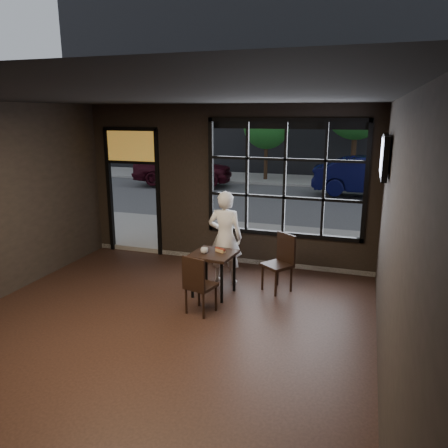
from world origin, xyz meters
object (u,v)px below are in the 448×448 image
(cafe_table, at_px, (214,274))
(chair_near, at_px, (201,284))
(man, at_px, (225,237))
(navy_car, at_px, (372,176))

(cafe_table, relative_size, chair_near, 0.80)
(cafe_table, relative_size, man, 0.44)
(chair_near, relative_size, man, 0.56)
(cafe_table, height_order, chair_near, chair_near)
(cafe_table, xyz_separation_m, chair_near, (0.05, -0.72, 0.10))
(navy_car, bearing_deg, man, 162.66)
(chair_near, xyz_separation_m, navy_car, (2.48, 10.80, 0.32))
(man, bearing_deg, cafe_table, 84.28)
(chair_near, distance_m, navy_car, 11.08)
(chair_near, relative_size, navy_car, 0.22)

